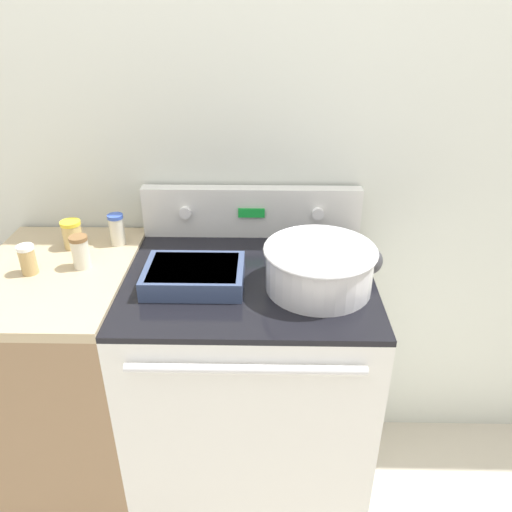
% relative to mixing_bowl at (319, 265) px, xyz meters
% --- Properties ---
extents(kitchen_wall, '(8.00, 0.05, 2.50)m').
position_rel_mixing_bowl_xyz_m(kitchen_wall, '(-0.20, 0.41, 0.23)').
color(kitchen_wall, silver).
rests_on(kitchen_wall, ground_plane).
extents(stove_range, '(0.75, 0.65, 0.94)m').
position_rel_mixing_bowl_xyz_m(stove_range, '(-0.20, 0.06, -0.54)').
color(stove_range, silver).
rests_on(stove_range, ground_plane).
extents(control_panel, '(0.75, 0.07, 0.18)m').
position_rel_mixing_bowl_xyz_m(control_panel, '(-0.20, 0.35, 0.01)').
color(control_panel, silver).
rests_on(control_panel, stove_range).
extents(side_counter, '(0.46, 0.62, 0.95)m').
position_rel_mixing_bowl_xyz_m(side_counter, '(-0.81, 0.06, -0.54)').
color(side_counter, '#896B4C').
rests_on(side_counter, ground_plane).
extents(mixing_bowl, '(0.32, 0.32, 0.13)m').
position_rel_mixing_bowl_xyz_m(mixing_bowl, '(0.00, 0.00, 0.00)').
color(mixing_bowl, silver).
rests_on(mixing_bowl, stove_range).
extents(casserole_dish, '(0.29, 0.21, 0.06)m').
position_rel_mixing_bowl_xyz_m(casserole_dish, '(-0.36, 0.01, -0.04)').
color(casserole_dish, '#38476B').
rests_on(casserole_dish, stove_range).
extents(ladle, '(0.09, 0.27, 0.09)m').
position_rel_mixing_bowl_xyz_m(ladle, '(0.16, 0.09, -0.03)').
color(ladle, '#333338').
rests_on(ladle, stove_range).
extents(spice_jar_blue_cap, '(0.05, 0.05, 0.11)m').
position_rel_mixing_bowl_xyz_m(spice_jar_blue_cap, '(-0.64, 0.25, -0.01)').
color(spice_jar_blue_cap, beige).
rests_on(spice_jar_blue_cap, side_counter).
extents(spice_jar_brown_cap, '(0.06, 0.06, 0.10)m').
position_rel_mixing_bowl_xyz_m(spice_jar_brown_cap, '(-0.71, 0.09, -0.01)').
color(spice_jar_brown_cap, beige).
rests_on(spice_jar_brown_cap, side_counter).
extents(spice_jar_yellow_cap, '(0.06, 0.06, 0.09)m').
position_rel_mixing_bowl_xyz_m(spice_jar_yellow_cap, '(-0.79, 0.22, -0.01)').
color(spice_jar_yellow_cap, tan).
rests_on(spice_jar_yellow_cap, side_counter).
extents(spice_jar_white_cap, '(0.05, 0.05, 0.09)m').
position_rel_mixing_bowl_xyz_m(spice_jar_white_cap, '(-0.86, 0.05, -0.01)').
color(spice_jar_white_cap, tan).
rests_on(spice_jar_white_cap, side_counter).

